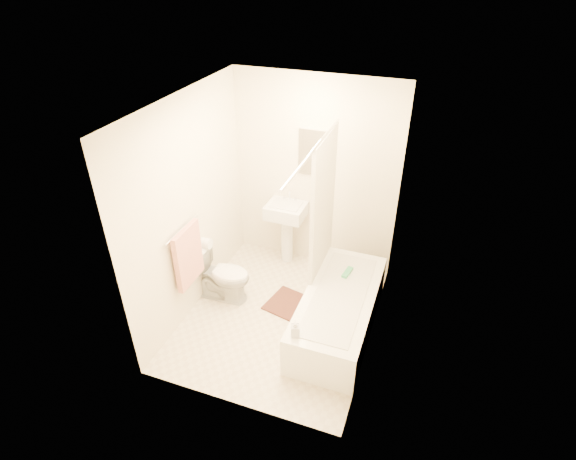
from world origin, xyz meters
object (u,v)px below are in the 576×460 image
(toilet, at_px, (222,274))
(soap_bottle, at_px, (295,329))
(sink, at_px, (287,231))
(bathtub, at_px, (338,312))
(bath_mat, at_px, (295,306))

(toilet, relative_size, soap_bottle, 3.86)
(sink, relative_size, bathtub, 0.56)
(toilet, height_order, bathtub, toilet)
(sink, bearing_deg, toilet, -114.82)
(sink, relative_size, soap_bottle, 5.32)
(bathtub, height_order, bath_mat, bathtub)
(sink, relative_size, bath_mat, 1.48)
(sink, xyz_separation_m, soap_bottle, (0.69, -1.67, 0.09))
(bathtub, bearing_deg, sink, 133.88)
(toilet, distance_m, bath_mat, 0.91)
(toilet, distance_m, soap_bottle, 1.38)
(sink, xyz_separation_m, bathtub, (0.94, -0.98, -0.23))
(sink, bearing_deg, bath_mat, -63.35)
(sink, height_order, bath_mat, sink)
(toilet, bearing_deg, soap_bottle, -125.05)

